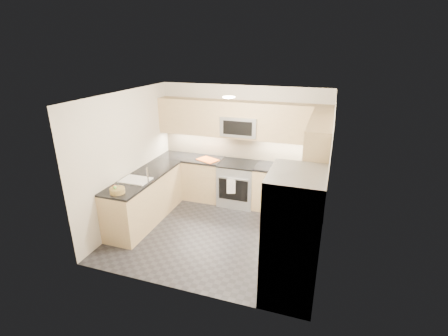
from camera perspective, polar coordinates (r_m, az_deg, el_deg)
floor at (r=6.14m, az=-1.06°, el=-11.21°), size 3.60×3.20×0.00m
ceiling at (r=5.26m, az=-1.24°, el=12.58°), size 3.60×3.20×0.02m
wall_back at (r=7.03m, az=3.25°, el=4.18°), size 3.60×0.02×2.50m
wall_front at (r=4.24m, az=-8.48°, el=-7.57°), size 3.60×0.02×2.50m
wall_left at (r=6.38m, az=-16.56°, el=1.60°), size 0.02×3.20×2.50m
wall_right at (r=5.29m, az=17.56°, el=-2.44°), size 0.02×3.20×2.50m
base_cab_back_left at (r=7.38m, az=-5.69°, el=-1.67°), size 1.42×0.60×0.90m
base_cab_back_right at (r=6.84m, az=11.29°, el=-3.85°), size 1.42×0.60×0.90m
base_cab_right at (r=5.78m, az=13.77°, el=-8.86°), size 0.60×1.70×0.90m
base_cab_peninsula at (r=6.52m, az=-13.67°, el=-5.32°), size 0.60×2.00×0.90m
countertop_back_left at (r=7.21m, az=-5.83°, el=1.79°), size 1.42×0.63×0.04m
countertop_back_right at (r=6.66m, az=11.57°, el=-0.17°), size 1.42×0.63×0.04m
countertop_right at (r=5.57m, az=14.17°, el=-4.64°), size 0.63×1.70×0.04m
countertop_peninsula at (r=6.33m, az=-14.02°, el=-1.49°), size 0.63×2.00×0.04m
upper_cab_back at (r=6.72m, az=2.95°, el=8.48°), size 3.60×0.35×0.75m
upper_cab_right at (r=5.37m, az=16.46°, el=4.53°), size 0.35×1.95×0.75m
backsplash_back at (r=7.04m, az=3.23°, el=3.74°), size 3.60×0.01×0.51m
backsplash_right at (r=5.73m, az=17.61°, el=-1.26°), size 0.01×2.30×0.51m
gas_range at (r=7.00m, az=2.41°, el=-2.79°), size 0.76×0.65×0.91m
range_cooktop at (r=6.83m, az=2.47°, el=0.75°), size 0.76×0.65×0.03m
oven_door_glass at (r=6.72m, az=1.62°, el=-3.89°), size 0.62×0.02×0.45m
oven_handle at (r=6.59m, az=1.59°, el=-1.83°), size 0.60×0.02×0.02m
microwave at (r=6.72m, az=2.87°, el=7.40°), size 0.76×0.40×0.40m
microwave_door at (r=6.53m, az=2.37°, el=7.01°), size 0.60×0.01×0.28m
refrigerator at (r=4.43m, az=11.94°, el=-11.69°), size 0.70×0.90×1.80m
fridge_handle_left at (r=4.30m, az=6.69°, el=-11.68°), size 0.02×0.02×1.20m
fridge_handle_right at (r=4.60m, az=7.65°, el=-9.37°), size 0.02×0.02×1.20m
sink_basin at (r=6.15m, az=-15.21°, el=-2.66°), size 0.52×0.38×0.16m
faucet at (r=5.94m, az=-13.29°, el=-1.23°), size 0.03×0.03×0.28m
utensil_bowl at (r=6.45m, az=16.63°, el=-0.34°), size 0.34×0.34×0.17m
cutting_board at (r=6.98m, az=-2.88°, el=1.46°), size 0.52×0.46×0.01m
fruit_basket at (r=5.69m, az=-18.25°, el=-3.80°), size 0.31×0.31×0.09m
fruit_apple at (r=5.66m, az=-18.69°, el=-3.19°), size 0.07×0.07×0.07m
fruit_pear at (r=5.65m, az=-18.66°, el=-3.26°), size 0.06×0.06×0.06m
dish_towel_check at (r=6.65m, az=1.24°, el=-3.21°), size 0.17×0.07×0.34m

